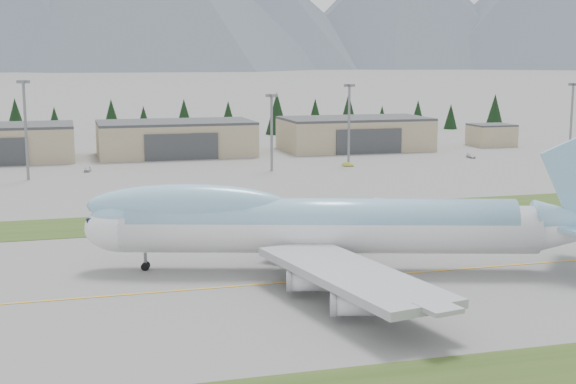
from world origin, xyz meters
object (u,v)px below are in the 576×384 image
object	(u,v)px
boeing_747_freighter	(323,225)
service_vehicle_c	(471,158)
hangar_right	(355,133)
service_vehicle_b	(348,166)
hangar_center	(176,138)
service_vehicle_a	(88,172)

from	to	relation	value
boeing_747_freighter	service_vehicle_c	size ratio (longest dim) A/B	19.39
hangar_right	service_vehicle_c	world-z (taller)	hangar_right
boeing_747_freighter	hangar_right	bearing A→B (deg)	84.62
boeing_747_freighter	service_vehicle_c	distance (m)	142.08
boeing_747_freighter	service_vehicle_b	xyz separation A→B (m)	(41.68, 105.76, -6.80)
service_vehicle_b	service_vehicle_c	size ratio (longest dim) A/B	0.86
hangar_center	service_vehicle_a	size ratio (longest dim) A/B	12.51
boeing_747_freighter	service_vehicle_b	bearing A→B (deg)	84.99
boeing_747_freighter	service_vehicle_a	size ratio (longest dim) A/B	20.37
hangar_right	service_vehicle_b	xyz separation A→B (m)	(-16.68, -39.53, -5.39)
hangar_center	service_vehicle_c	xyz separation A→B (m)	(86.34, -31.42, -5.39)
hangar_center	boeing_747_freighter	bearing A→B (deg)	-89.35
boeing_747_freighter	service_vehicle_b	world-z (taller)	boeing_747_freighter
hangar_center	service_vehicle_b	bearing A→B (deg)	-42.38
boeing_747_freighter	hangar_center	distance (m)	145.30
boeing_747_freighter	service_vehicle_a	xyz separation A→B (m)	(-29.71, 114.47, -6.80)
hangar_center	hangar_right	distance (m)	60.00
boeing_747_freighter	hangar_center	bearing A→B (deg)	107.15
hangar_center	service_vehicle_a	bearing A→B (deg)	-132.33
boeing_747_freighter	service_vehicle_b	distance (m)	113.88
service_vehicle_b	service_vehicle_c	xyz separation A→B (m)	(43.02, 8.11, 0.00)
boeing_747_freighter	hangar_right	xyz separation A→B (m)	(58.36, 145.29, -1.41)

